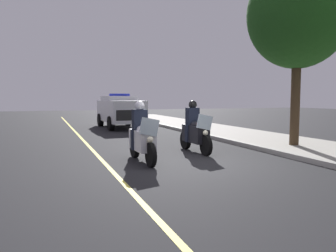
% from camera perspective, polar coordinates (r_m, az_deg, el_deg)
% --- Properties ---
extents(ground_plane, '(80.00, 80.00, 0.00)m').
position_cam_1_polar(ground_plane, '(9.05, 4.06, -6.61)').
color(ground_plane, black).
extents(curb_strip, '(48.00, 0.24, 0.15)m').
position_cam_1_polar(curb_strip, '(10.76, 19.78, -4.63)').
color(curb_strip, '#9E9B93').
rests_on(curb_strip, ground).
extents(sidewalk_strip, '(48.00, 3.60, 0.10)m').
position_cam_1_polar(sidewalk_strip, '(12.08, 26.66, -3.96)').
color(sidewalk_strip, '#A8A399').
rests_on(sidewalk_strip, ground).
extents(lane_stripe_center, '(48.00, 0.12, 0.01)m').
position_cam_1_polar(lane_stripe_center, '(8.38, -9.86, -7.58)').
color(lane_stripe_center, '#E0D14C').
rests_on(lane_stripe_center, ground).
extents(police_motorcycle_lead_left, '(2.14, 0.57, 1.72)m').
position_cam_1_polar(police_motorcycle_lead_left, '(9.24, -4.58, -1.98)').
color(police_motorcycle_lead_left, black).
rests_on(police_motorcycle_lead_left, ground).
extents(police_motorcycle_lead_right, '(2.14, 0.57, 1.72)m').
position_cam_1_polar(police_motorcycle_lead_right, '(10.88, 4.72, -0.92)').
color(police_motorcycle_lead_right, black).
rests_on(police_motorcycle_lead_right, ground).
extents(police_suv, '(4.95, 2.17, 2.05)m').
position_cam_1_polar(police_suv, '(19.85, -8.38, 2.76)').
color(police_suv, silver).
rests_on(police_suv, ground).
extents(tree_mid_block, '(3.56, 3.56, 6.58)m').
position_cam_1_polar(tree_mid_block, '(12.98, 21.75, 17.65)').
color(tree_mid_block, '#42301E').
rests_on(tree_mid_block, sidewalk_strip).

